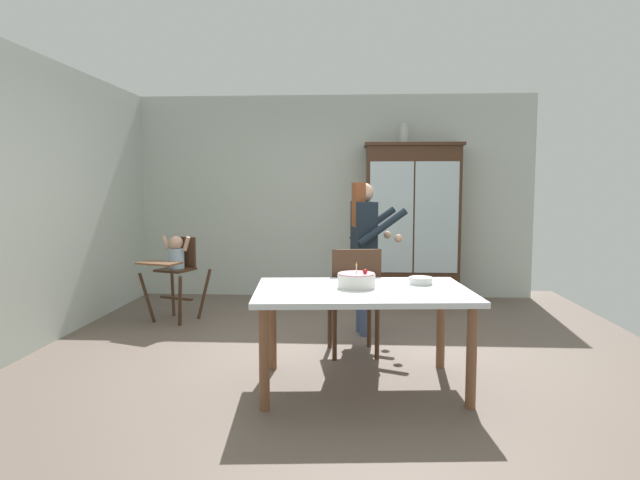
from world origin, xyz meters
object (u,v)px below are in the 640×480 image
(high_chair_with_toddler, at_px, (176,262))
(serving_bowl, at_px, (421,281))
(adult_person, at_px, (364,239))
(dining_table, at_px, (362,300))
(ceramic_vase, at_px, (404,134))
(china_cabinet, at_px, (412,222))
(dining_chair_far_side, at_px, (355,294))
(birthday_cake, at_px, (356,280))

(high_chair_with_toddler, height_order, serving_bowl, high_chair_with_toddler)
(adult_person, distance_m, serving_bowl, 1.36)
(adult_person, distance_m, dining_table, 1.54)
(serving_bowl, bearing_deg, adult_person, 107.62)
(serving_bowl, bearing_deg, ceramic_vase, 87.58)
(china_cabinet, bearing_deg, adult_person, -110.95)
(high_chair_with_toddler, relative_size, dining_chair_far_side, 0.99)
(ceramic_vase, height_order, dining_table, ceramic_vase)
(serving_bowl, bearing_deg, high_chair_with_toddler, 145.33)
(china_cabinet, distance_m, dining_table, 3.30)
(high_chair_with_toddler, bearing_deg, dining_chair_far_side, -11.56)
(adult_person, relative_size, dining_table, 0.93)
(adult_person, distance_m, dining_chair_far_side, 0.88)
(dining_chair_far_side, bearing_deg, high_chair_with_toddler, -40.32)
(dining_chair_far_side, bearing_deg, adult_person, -106.11)
(ceramic_vase, bearing_deg, dining_table, -100.20)
(ceramic_vase, relative_size, high_chair_with_toddler, 0.28)
(adult_person, relative_size, dining_chair_far_side, 1.59)
(high_chair_with_toddler, relative_size, adult_person, 0.62)
(adult_person, xyz_separation_m, dining_chair_far_side, (-0.10, -0.77, -0.41))
(birthday_cake, distance_m, dining_chair_far_side, 0.72)
(ceramic_vase, distance_m, serving_bowl, 3.30)
(ceramic_vase, xyz_separation_m, adult_person, (-0.53, -1.71, -1.19))
(china_cabinet, distance_m, serving_bowl, 3.00)
(adult_person, bearing_deg, china_cabinet, -32.78)
(dining_table, xyz_separation_m, serving_bowl, (0.45, 0.23, 0.11))
(china_cabinet, height_order, serving_bowl, china_cabinet)
(china_cabinet, height_order, ceramic_vase, ceramic_vase)
(china_cabinet, bearing_deg, high_chair_with_toddler, -155.03)
(ceramic_vase, relative_size, serving_bowl, 1.50)
(china_cabinet, bearing_deg, ceramic_vase, 178.22)
(china_cabinet, bearing_deg, serving_bowl, -94.74)
(adult_person, bearing_deg, dining_chair_far_side, 160.88)
(serving_bowl, bearing_deg, dining_table, -153.52)
(high_chair_with_toddler, xyz_separation_m, serving_bowl, (2.48, -1.71, 0.11))
(ceramic_vase, xyz_separation_m, serving_bowl, (-0.13, -2.99, -1.39))
(china_cabinet, relative_size, dining_chair_far_side, 2.13)
(china_cabinet, xyz_separation_m, adult_person, (-0.65, -1.70, -0.06))
(dining_table, distance_m, serving_bowl, 0.52)
(dining_table, relative_size, dining_chair_far_side, 1.71)
(high_chair_with_toddler, distance_m, dining_table, 2.80)
(adult_person, bearing_deg, high_chair_with_toddler, 66.29)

